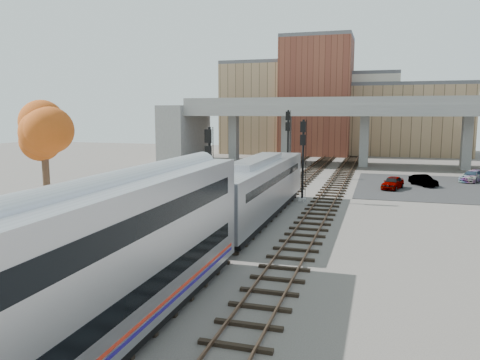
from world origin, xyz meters
The scene contains 16 objects.
ground centered at (0.00, 0.00, 0.00)m, with size 160.00×160.00×0.00m, color #47423D.
platform centered at (-7.25, 0.00, 0.17)m, with size 4.50×60.00×0.35m, color #9E9E99.
yellow_strip centered at (-5.35, 0.00, 0.35)m, with size 0.70×60.00×0.01m, color yellow.
tracks centered at (0.93, 12.50, 0.08)m, with size 10.70×95.00×0.25m.
overpass centered at (4.92, 45.00, 5.81)m, with size 54.00×12.00×9.50m.
buildings_far centered at (1.26, 66.57, 7.88)m, with size 43.00×21.00×20.60m.
parking_lot centered at (14.00, 28.00, 0.02)m, with size 14.00×18.00×0.04m, color black.
locomotive centered at (1.00, 9.12, 2.28)m, with size 3.02×19.05×4.10m.
coach centered at (1.00, -13.48, 2.80)m, with size 3.03×25.00×5.00m.
signal_mast_near centered at (-1.10, 5.24, 3.17)m, with size 0.60×0.64×6.58m.
signal_mast_mid centered at (3.00, 16.60, 3.39)m, with size 0.60×0.64×6.89m.
signal_mast_far centered at (-1.10, 31.18, 3.97)m, with size 0.60×0.64×7.76m.
tree centered at (-10.82, 2.05, 6.09)m, with size 3.60×3.60×8.21m.
car_a centered at (10.48, 25.37, 0.67)m, with size 1.49×3.69×1.26m, color #99999E.
car_b centered at (13.53, 28.34, 0.61)m, with size 1.20×3.45×1.14m, color #99999E.
car_c centered at (18.85, 33.03, 0.64)m, with size 1.69×4.15×1.20m, color #99999E.
Camera 1 is at (9.18, -22.24, 7.46)m, focal length 35.00 mm.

